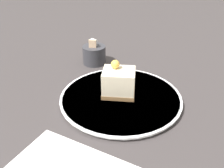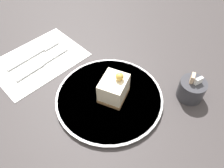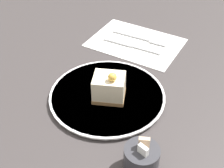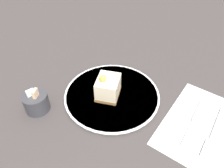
# 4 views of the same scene
# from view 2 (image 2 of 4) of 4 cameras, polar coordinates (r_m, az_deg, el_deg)

# --- Properties ---
(ground_plane) EXTENTS (4.00, 4.00, 0.00)m
(ground_plane) POSITION_cam_2_polar(r_m,az_deg,el_deg) (0.53, 0.05, -8.33)
(ground_plane) COLOR #383333
(plate) EXTENTS (0.27, 0.27, 0.01)m
(plate) POSITION_cam_2_polar(r_m,az_deg,el_deg) (0.56, -0.71, -3.51)
(plate) COLOR white
(plate) RESTS_ON ground_plane
(cake_slice) EXTENTS (0.08, 0.09, 0.08)m
(cake_slice) POSITION_cam_2_polar(r_m,az_deg,el_deg) (0.53, 0.49, -1.13)
(cake_slice) COLOR olive
(cake_slice) RESTS_ON plate
(napkin) EXTENTS (0.21, 0.28, 0.00)m
(napkin) POSITION_cam_2_polar(r_m,az_deg,el_deg) (0.69, -18.64, 5.98)
(napkin) COLOR white
(napkin) RESTS_ON ground_plane
(fork) EXTENTS (0.03, 0.18, 0.00)m
(fork) POSITION_cam_2_polar(r_m,az_deg,el_deg) (0.71, -18.76, 7.88)
(fork) COLOR silver
(fork) RESTS_ON napkin
(knife) EXTENTS (0.02, 0.18, 0.00)m
(knife) POSITION_cam_2_polar(r_m,az_deg,el_deg) (0.67, -18.71, 4.35)
(knife) COLOR silver
(knife) RESTS_ON napkin
(sugar_bowl) EXTENTS (0.07, 0.07, 0.07)m
(sugar_bowl) POSITION_cam_2_polar(r_m,az_deg,el_deg) (0.58, 20.03, -1.27)
(sugar_bowl) COLOR #333338
(sugar_bowl) RESTS_ON ground_plane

